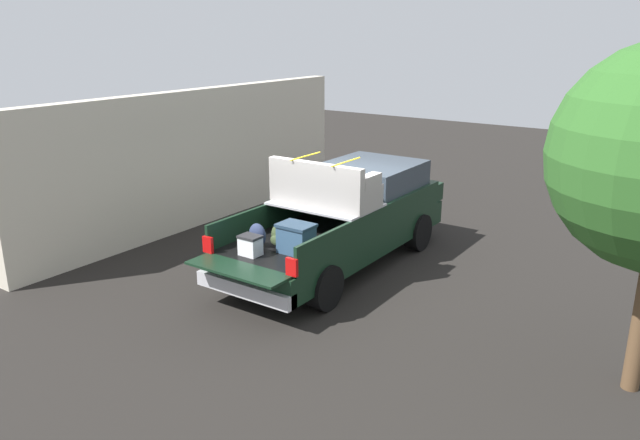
{
  "coord_description": "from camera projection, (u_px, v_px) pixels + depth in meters",
  "views": [
    {
      "loc": [
        -9.44,
        -6.12,
        4.47
      ],
      "look_at": [
        -0.6,
        0.0,
        1.1
      ],
      "focal_mm": 34.24,
      "sensor_mm": 36.0,
      "label": 1
    }
  ],
  "objects": [
    {
      "name": "ground_plane",
      "position": [
        337.0,
        265.0,
        12.07
      ],
      "size": [
        40.0,
        40.0,
        0.0
      ],
      "primitive_type": "plane",
      "color": "black"
    },
    {
      "name": "pickup_truck",
      "position": [
        347.0,
        215.0,
        12.06
      ],
      "size": [
        6.05,
        2.06,
        2.23
      ],
      "color": "black",
      "rests_on": "ground_plane"
    },
    {
      "name": "building_facade",
      "position": [
        199.0,
        157.0,
        14.38
      ],
      "size": [
        9.97,
        0.36,
        3.17
      ],
      "primitive_type": "cube",
      "color": "beige",
      "rests_on": "ground_plane"
    }
  ]
}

